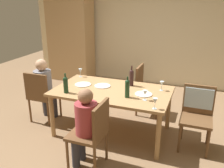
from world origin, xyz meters
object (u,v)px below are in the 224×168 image
(wine_glass_far, at_px, (162,84))
(chair_far_right, at_px, (145,86))
(dining_table, at_px, (112,95))
(dinner_plate_guest_left, at_px, (83,84))
(chair_near, at_px, (93,131))
(dinner_plate_guest_right, at_px, (144,94))
(wine_bottle_dark_red, at_px, (127,88))
(dinner_plate_host, at_px, (102,86))
(person_woman_host, at_px, (85,122))
(chair_right_end, at_px, (198,108))
(wine_bottle_short_olive, at_px, (66,84))
(wine_glass_near_left, at_px, (80,71))
(person_man_bearded, at_px, (44,85))
(chair_left_end, at_px, (41,93))
(wine_glass_centre, at_px, (145,93))
(wine_glass_near_right, at_px, (155,101))
(armoire_cabinet, at_px, (71,38))
(wine_bottle_tall_green, at_px, (131,77))

(wine_glass_far, bearing_deg, chair_far_right, 122.10)
(dining_table, relative_size, wine_glass_far, 12.10)
(dinner_plate_guest_left, bearing_deg, chair_near, -56.91)
(dinner_plate_guest_right, bearing_deg, wine_bottle_dark_red, -137.22)
(dining_table, xyz_separation_m, dinner_plate_host, (-0.21, 0.10, 0.08))
(person_woman_host, distance_m, dinner_plate_host, 1.03)
(chair_right_end, relative_size, wine_bottle_short_olive, 3.01)
(person_woman_host, height_order, wine_glass_near_left, person_woman_host)
(dining_table, height_order, person_man_bearded, person_man_bearded)
(chair_far_right, distance_m, wine_bottle_short_olive, 1.59)
(wine_bottle_dark_red, distance_m, dinner_plate_guest_right, 0.30)
(dinner_plate_guest_left, bearing_deg, person_woman_host, -61.94)
(wine_glass_far, bearing_deg, chair_left_end, -170.25)
(chair_right_end, distance_m, wine_bottle_short_olive, 1.97)
(dining_table, height_order, wine_glass_near_left, wine_glass_near_left)
(chair_right_end, bearing_deg, dinner_plate_host, 0.78)
(dining_table, bearing_deg, person_woman_host, -91.62)
(chair_right_end, height_order, wine_glass_centre, chair_right_end)
(chair_left_end, xyz_separation_m, dinner_plate_guest_left, (0.75, 0.14, 0.22))
(wine_bottle_dark_red, relative_size, wine_glass_centre, 2.10)
(wine_bottle_short_olive, xyz_separation_m, wine_glass_near_left, (-0.16, 0.78, -0.03))
(chair_right_end, distance_m, wine_glass_near_right, 0.81)
(armoire_cabinet, relative_size, wine_glass_near_left, 14.63)
(wine_glass_near_left, bearing_deg, chair_near, -57.10)
(chair_left_end, distance_m, wine_glass_far, 2.06)
(armoire_cabinet, relative_size, dinner_plate_guest_right, 8.55)
(wine_glass_near_right, bearing_deg, dining_table, 150.12)
(chair_far_right, xyz_separation_m, wine_bottle_dark_red, (-0.01, -1.09, 0.35))
(wine_glass_centre, distance_m, dinner_plate_host, 0.84)
(wine_glass_centre, distance_m, wine_glass_near_right, 0.30)
(wine_glass_far, height_order, dinner_plate_guest_right, wine_glass_far)
(dinner_plate_guest_right, bearing_deg, chair_far_right, 101.55)
(chair_near, height_order, wine_glass_near_right, chair_near)
(dining_table, relative_size, dinner_plate_guest_left, 6.79)
(chair_near, distance_m, chair_far_right, 1.82)
(wine_glass_centre, bearing_deg, chair_near, -124.71)
(chair_left_end, distance_m, wine_bottle_short_olive, 0.80)
(chair_left_end, height_order, wine_bottle_tall_green, wine_bottle_tall_green)
(chair_left_end, distance_m, wine_glass_centre, 1.88)
(chair_far_right, height_order, dinner_plate_guest_left, chair_far_right)
(wine_glass_near_left, distance_m, wine_glass_near_right, 1.76)
(chair_right_end, bearing_deg, person_woman_host, 38.10)
(person_man_bearded, distance_m, wine_glass_near_left, 0.68)
(person_man_bearded, xyz_separation_m, wine_glass_near_right, (2.04, -0.46, 0.20))
(dining_table, distance_m, wine_bottle_tall_green, 0.43)
(wine_bottle_short_olive, height_order, dinner_plate_host, wine_bottle_short_olive)
(armoire_cabinet, distance_m, person_woman_host, 3.77)
(wine_bottle_short_olive, height_order, wine_glass_centre, wine_bottle_short_olive)
(chair_right_end, bearing_deg, wine_glass_centre, 24.70)
(wine_glass_centre, height_order, dinner_plate_guest_left, wine_glass_centre)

